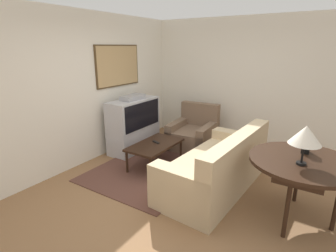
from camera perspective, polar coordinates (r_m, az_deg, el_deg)
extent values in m
plane|color=#8E6642|center=(4.02, 3.31, -14.45)|extent=(12.00, 12.00, 0.00)
cube|color=silver|center=(4.89, -18.90, 7.30)|extent=(12.00, 0.06, 2.70)
cube|color=#4C381E|center=(5.49, -10.81, 12.77)|extent=(1.20, 0.03, 0.81)
cube|color=tan|center=(5.47, -10.67, 12.77)|extent=(1.15, 0.01, 0.76)
cube|color=silver|center=(5.93, 16.26, 9.07)|extent=(0.06, 12.00, 2.70)
cube|color=brown|center=(4.82, -2.79, -8.73)|extent=(2.40, 1.73, 0.01)
cube|color=#B7B7BC|center=(5.56, -7.32, -2.68)|extent=(1.18, 0.48, 0.48)
cube|color=#B7B7BC|center=(5.40, -7.53, 2.67)|extent=(1.18, 0.48, 0.59)
cube|color=black|center=(5.25, -5.50, 2.33)|extent=(1.06, 0.01, 0.52)
cube|color=#9E9EA3|center=(5.33, -7.67, 6.20)|extent=(0.53, 0.26, 0.09)
cube|color=#CCB289|center=(4.14, 9.99, -9.97)|extent=(2.12, 1.05, 0.48)
cube|color=#CCB289|center=(3.83, 15.06, -5.11)|extent=(2.07, 0.35, 0.43)
cube|color=#CCB289|center=(4.87, 14.85, -5.00)|extent=(0.30, 0.94, 0.64)
cube|color=#CCB289|center=(3.40, 2.96, -14.55)|extent=(0.30, 0.94, 0.64)
cube|color=gray|center=(4.29, 15.67, -3.38)|extent=(0.37, 0.14, 0.34)
cube|color=gray|center=(3.50, 10.15, -7.75)|extent=(0.37, 0.14, 0.34)
cube|color=brown|center=(5.64, 5.34, -2.70)|extent=(1.01, 0.91, 0.41)
cube|color=brown|center=(5.85, 7.02, 2.62)|extent=(0.23, 0.86, 0.49)
cube|color=brown|center=(5.75, 2.20, -1.48)|extent=(0.97, 0.22, 0.55)
cube|color=brown|center=(5.49, 8.68, -2.58)|extent=(0.97, 0.22, 0.55)
cube|color=black|center=(4.68, -2.81, -4.07)|extent=(1.06, 0.60, 0.04)
cylinder|color=black|center=(4.27, -3.73, -9.42)|extent=(0.04, 0.04, 0.40)
cylinder|color=black|center=(5.01, 2.80, -5.30)|extent=(0.04, 0.04, 0.40)
cylinder|color=black|center=(4.56, -8.92, -7.81)|extent=(0.04, 0.04, 0.40)
cylinder|color=black|center=(5.26, -2.00, -4.18)|extent=(0.04, 0.04, 0.40)
cylinder|color=black|center=(3.52, 27.42, -6.88)|extent=(1.25, 1.25, 0.04)
cube|color=black|center=(3.54, 27.28, -7.80)|extent=(1.06, 0.50, 0.08)
cylinder|color=black|center=(3.31, 24.51, -15.88)|extent=(0.05, 0.05, 0.77)
cylinder|color=black|center=(4.08, 26.43, -9.76)|extent=(0.05, 0.05, 0.77)
cylinder|color=black|center=(3.36, 26.99, -7.24)|extent=(0.11, 0.11, 0.02)
cylinder|color=black|center=(3.29, 27.47, -3.92)|extent=(0.02, 0.02, 0.39)
cone|color=silver|center=(3.25, 27.78, -1.74)|extent=(0.35, 0.35, 0.21)
cube|color=black|center=(3.72, 27.88, -3.67)|extent=(0.13, 0.09, 0.20)
cylinder|color=white|center=(3.70, 28.69, -3.27)|extent=(0.10, 0.01, 0.10)
cube|color=black|center=(4.71, -2.64, -3.52)|extent=(0.10, 0.17, 0.02)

